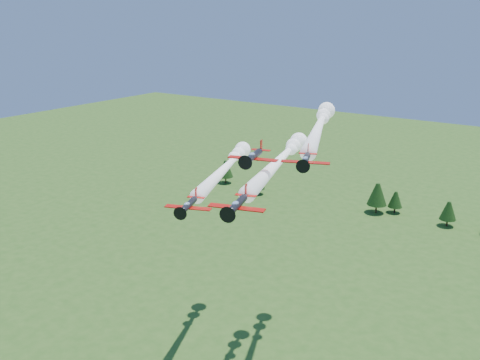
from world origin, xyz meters
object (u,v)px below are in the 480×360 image
Objects in this scene: plane_lead at (281,159)px; plane_slot at (254,156)px; plane_right at (320,125)px; plane_left at (228,165)px.

plane_lead is 4.87× the size of plane_slot.
plane_right is at bearing 71.68° from plane_slot.
plane_right is (17.80, 6.08, 9.71)m from plane_left.
plane_slot is at bearing -115.21° from plane_right.
plane_left is 24.04m from plane_slot.
plane_lead is 11.77m from plane_right.
plane_left is at bearing 147.88° from plane_lead.
plane_left is 21.17m from plane_right.
plane_lead is at bearing 81.37° from plane_slot.
plane_left is 4.52× the size of plane_slot.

